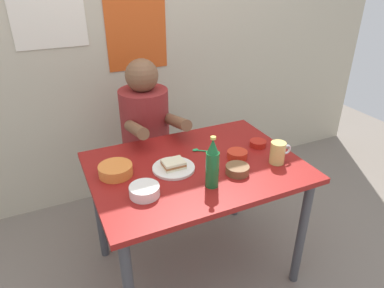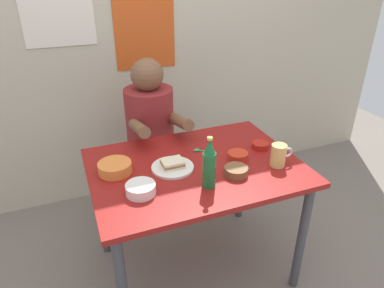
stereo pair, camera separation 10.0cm
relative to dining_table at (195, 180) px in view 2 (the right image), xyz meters
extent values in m
plane|color=slate|center=(0.00, 0.00, -0.65)|extent=(6.00, 6.00, 0.00)
cube|color=#BCB299|center=(0.00, 1.05, 0.65)|extent=(4.40, 0.08, 2.60)
cube|color=silver|center=(-0.54, 1.01, 0.80)|extent=(0.44, 0.01, 0.49)
cube|color=#CC4C19|center=(0.02, 1.01, 0.62)|extent=(0.43, 0.01, 0.54)
cube|color=maroon|center=(0.00, 0.00, 0.08)|extent=(1.10, 0.80, 0.03)
cylinder|color=#3F3F44|center=(0.49, -0.34, -0.29)|extent=(0.05, 0.05, 0.71)
cylinder|color=#3F3F44|center=(-0.49, 0.34, -0.29)|extent=(0.05, 0.05, 0.71)
cylinder|color=#3F3F44|center=(0.49, 0.34, -0.29)|extent=(0.05, 0.05, 0.71)
cylinder|color=#4C4C51|center=(-0.08, 0.63, -0.44)|extent=(0.08, 0.08, 0.41)
cylinder|color=maroon|center=(-0.08, 0.63, -0.22)|extent=(0.34, 0.34, 0.04)
cylinder|color=maroon|center=(-0.08, 0.63, 0.06)|extent=(0.32, 0.32, 0.52)
sphere|color=brown|center=(-0.08, 0.63, 0.42)|extent=(0.21, 0.21, 0.21)
cylinder|color=brown|center=(-0.21, 0.38, 0.18)|extent=(0.07, 0.31, 0.14)
cylinder|color=brown|center=(0.05, 0.38, 0.18)|extent=(0.07, 0.31, 0.14)
cylinder|color=silver|center=(-0.12, 0.01, 0.10)|extent=(0.22, 0.22, 0.01)
cube|color=beige|center=(-0.12, 0.01, 0.11)|extent=(0.11, 0.09, 0.01)
cube|color=#9E592D|center=(-0.12, 0.01, 0.13)|extent=(0.11, 0.09, 0.01)
cube|color=beige|center=(-0.12, 0.01, 0.14)|extent=(0.11, 0.09, 0.01)
cylinder|color=#D1BC66|center=(0.40, -0.16, 0.15)|extent=(0.08, 0.08, 0.12)
torus|color=silver|center=(0.46, -0.16, 0.16)|extent=(0.06, 0.01, 0.06)
cylinder|color=#19602D|center=(-0.01, -0.21, 0.18)|extent=(0.06, 0.06, 0.18)
cone|color=#19602D|center=(-0.01, -0.21, 0.31)|extent=(0.05, 0.05, 0.07)
cylinder|color=#BFB74C|center=(-0.01, -0.21, 0.35)|extent=(0.03, 0.03, 0.01)
cylinder|color=silver|center=(-0.33, -0.15, 0.12)|extent=(0.14, 0.14, 0.05)
cylinder|color=tan|center=(-0.33, -0.15, 0.13)|extent=(0.11, 0.11, 0.02)
cylinder|color=#B21E14|center=(0.42, 0.04, 0.11)|extent=(0.10, 0.10, 0.03)
cylinder|color=maroon|center=(0.42, 0.04, 0.12)|extent=(0.08, 0.08, 0.02)
cylinder|color=red|center=(0.24, -0.03, 0.11)|extent=(0.11, 0.11, 0.04)
cylinder|color=#A33521|center=(0.24, -0.03, 0.12)|extent=(0.09, 0.09, 0.02)
cylinder|color=brown|center=(0.15, -0.16, 0.11)|extent=(0.12, 0.12, 0.04)
cylinder|color=brown|center=(0.15, -0.16, 0.12)|extent=(0.10, 0.10, 0.02)
cylinder|color=orange|center=(-0.41, 0.08, 0.12)|extent=(0.17, 0.17, 0.05)
cylinder|color=#B25B2D|center=(-0.41, 0.08, 0.13)|extent=(0.14, 0.14, 0.02)
cylinder|color=#26A559|center=(0.11, 0.11, 0.10)|extent=(0.09, 0.07, 0.01)
ellipsoid|color=#26A559|center=(0.06, 0.14, 0.10)|extent=(0.04, 0.02, 0.01)
camera|label=1|loc=(-0.68, -1.42, 1.04)|focal=32.47mm
camera|label=2|loc=(-0.59, -1.46, 1.04)|focal=32.47mm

